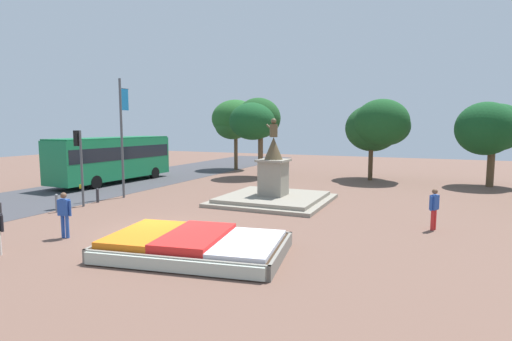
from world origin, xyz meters
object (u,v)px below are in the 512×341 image
flower_planter (193,245)px  pedestrian_crossing_plaza (64,212)px  city_bus (113,157)px  kerb_bollard_mid_b (57,203)px  statue_monument (273,190)px  traffic_light_mid_block (80,155)px  banner_pole (122,135)px  pedestrian_near_planter (434,206)px  kerb_bollard_mid_a (0,213)px  kerb_bollard_north (98,195)px

flower_planter → pedestrian_crossing_plaza: bearing=-176.7°
city_bus → kerb_bollard_mid_b: 10.35m
city_bus → statue_monument: bearing=-9.6°
flower_planter → city_bus: size_ratio=0.64×
kerb_bollard_mid_b → pedestrian_crossing_plaza: bearing=-36.7°
traffic_light_mid_block → banner_pole: bearing=86.0°
pedestrian_near_planter → kerb_bollard_mid_a: (-16.85, -6.40, -0.46)m
flower_planter → pedestrian_crossing_plaza: 5.44m
pedestrian_near_planter → traffic_light_mid_block: bearing=-172.6°
statue_monument → pedestrian_crossing_plaza: (-4.55, -9.76, 0.31)m
flower_planter → kerb_bollard_north: kerb_bollard_north is taller
traffic_light_mid_block → kerb_bollard_mid_a: traffic_light_mid_block is taller
city_bus → kerb_bollard_north: size_ratio=12.65×
traffic_light_mid_block → statue_monument: bearing=30.5°
statue_monument → pedestrian_crossing_plaza: 10.78m
statue_monument → kerb_bollard_north: bearing=-155.5°
flower_planter → kerb_bollard_mid_a: bearing=179.5°
city_bus → pedestrian_near_planter: (21.62, -5.26, -0.95)m
pedestrian_near_planter → kerb_bollard_north: bearing=-176.5°
kerb_bollard_mid_a → statue_monument: bearing=46.8°
pedestrian_near_planter → banner_pole: bearing=177.4°
traffic_light_mid_block → city_bus: size_ratio=0.40×
banner_pole → city_bus: banner_pole is taller
kerb_bollard_mid_b → flower_planter: bearing=-16.1°
kerb_bollard_mid_a → banner_pole: bearing=87.7°
traffic_light_mid_block → kerb_bollard_north: traffic_light_mid_block is taller
flower_planter → kerb_bollard_mid_a: size_ratio=6.52×
flower_planter → kerb_bollard_north: 11.05m
kerb_bollard_mid_a → pedestrian_crossing_plaza: bearing=-5.3°
traffic_light_mid_block → kerb_bollard_mid_a: bearing=-91.1°
pedestrian_crossing_plaza → kerb_bollard_mid_a: 4.29m
traffic_light_mid_block → kerb_bollard_mid_b: 2.72m
flower_planter → kerb_bollard_mid_b: size_ratio=7.02×
kerb_bollard_north → city_bus: bearing=127.3°
statue_monument → kerb_bollard_mid_b: statue_monument is taller
flower_planter → traffic_light_mid_block: size_ratio=1.61×
banner_pole → pedestrian_crossing_plaza: 8.92m
pedestrian_near_planter → kerb_bollard_mid_b: size_ratio=1.85×
city_bus → kerb_bollard_mid_a: bearing=-67.8°
banner_pole → kerb_bollard_mid_a: bearing=-92.3°
statue_monument → traffic_light_mid_block: bearing=-149.5°
banner_pole → pedestrian_near_planter: bearing=-2.6°
pedestrian_near_planter → kerb_bollard_north: pedestrian_near_planter is taller
flower_planter → pedestrian_crossing_plaza: size_ratio=3.68×
statue_monument → banner_pole: banner_pole is taller
pedestrian_crossing_plaza → kerb_bollard_north: size_ratio=2.19×
kerb_bollard_mid_a → traffic_light_mid_block: bearing=88.9°
banner_pole → pedestrian_crossing_plaza: bearing=-62.3°
statue_monument → pedestrian_near_planter: 8.60m
flower_planter → kerb_bollard_mid_a: (-9.63, 0.08, 0.21)m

